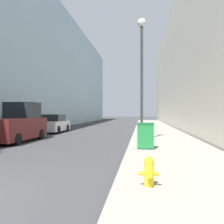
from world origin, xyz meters
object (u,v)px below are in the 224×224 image
(trash_bin, at_px, (145,135))
(lamppost, at_px, (142,63))
(parked_sedan_near, at_px, (54,124))
(fire_hydrant, at_px, (149,171))
(pickup_truck, at_px, (17,125))

(trash_bin, distance_m, lamppost, 4.85)
(trash_bin, height_order, parked_sedan_near, parked_sedan_near)
(lamppost, bearing_deg, fire_hydrant, -88.99)
(lamppost, height_order, pickup_truck, lamppost)
(fire_hydrant, distance_m, pickup_truck, 11.66)
(fire_hydrant, distance_m, lamppost, 9.56)
(trash_bin, relative_size, pickup_truck, 0.23)
(lamppost, relative_size, pickup_truck, 1.38)
(fire_hydrant, bearing_deg, pickup_truck, 130.99)
(lamppost, distance_m, pickup_truck, 8.29)
(lamppost, bearing_deg, trash_bin, -86.91)
(pickup_truck, height_order, parked_sedan_near, pickup_truck)
(fire_hydrant, relative_size, parked_sedan_near, 0.16)
(fire_hydrant, relative_size, pickup_truck, 0.13)
(trash_bin, bearing_deg, fire_hydrant, -90.11)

